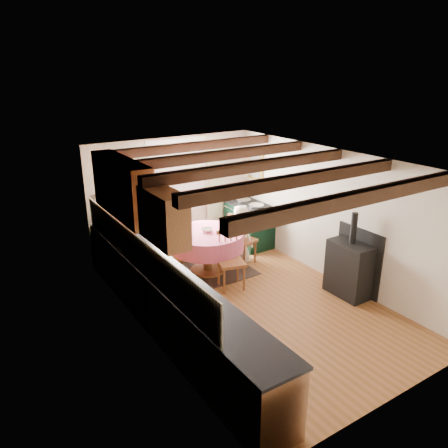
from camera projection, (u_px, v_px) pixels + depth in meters
floor at (250, 302)px, 7.32m from camera, size 3.60×5.50×0.00m
ceiling at (253, 160)px, 6.51m from camera, size 3.60×5.50×0.00m
wall_back at (173, 195)px, 9.09m from camera, size 3.60×0.00×2.40m
wall_front at (401, 313)px, 4.73m from camera, size 3.60×0.00×2.40m
wall_left at (145, 261)px, 6.00m from camera, size 0.00×5.50×2.40m
wall_right at (333, 216)px, 7.83m from camera, size 0.00×5.50×2.40m
beam_a at (357, 198)px, 4.95m from camera, size 3.60×0.16×0.16m
beam_b at (298, 180)px, 5.74m from camera, size 3.60×0.16×0.16m
beam_c at (253, 166)px, 6.54m from camera, size 3.60×0.16×0.16m
beam_d at (218, 156)px, 7.33m from camera, size 3.60×0.16×0.16m
beam_e at (189, 147)px, 8.12m from camera, size 3.60×0.16×0.16m
splash_left at (138, 253)px, 6.25m from camera, size 0.02×4.50×0.55m
splash_back at (128, 203)px, 8.57m from camera, size 1.40×0.02×0.55m
base_cabinet_left at (167, 304)px, 6.41m from camera, size 0.60×5.30×0.88m
base_cabinet_back at (134, 244)px, 8.58m from camera, size 1.30×0.60×0.88m
worktop_left at (167, 275)px, 6.26m from camera, size 0.64×5.30×0.04m
worktop_back at (132, 222)px, 8.40m from camera, size 1.30×0.64×0.04m
wall_cabinet_glass at (122, 187)px, 6.78m from camera, size 0.34×1.80×0.90m
wall_cabinet_solid at (163, 217)px, 5.61m from camera, size 0.34×0.90×0.70m
window_frame at (177, 176)px, 8.99m from camera, size 1.34×0.03×1.54m
window_pane at (177, 176)px, 9.00m from camera, size 1.20×0.01×1.40m
curtain_left at (142, 207)px, 8.66m from camera, size 0.35×0.10×2.10m
curtain_right at (215, 194)px, 9.53m from camera, size 0.35×0.10×2.10m
curtain_rod at (178, 147)px, 8.72m from camera, size 2.00×0.03×0.03m
wall_picture at (255, 165)px, 9.46m from camera, size 0.04×0.50×0.60m
wall_plate at (217, 166)px, 9.43m from camera, size 0.30×0.02×0.30m
rug at (208, 272)px, 8.39m from camera, size 1.63×1.27×0.01m
dining_table at (208, 253)px, 8.25m from camera, size 1.36×1.36×0.82m
chair_near at (231, 261)px, 7.64m from camera, size 0.56×0.57×1.05m
chair_left at (168, 257)px, 7.81m from camera, size 0.55×0.54×1.01m
chair_right at (243, 238)px, 8.61m from camera, size 0.58×0.56×1.06m
aga_range at (249, 224)px, 9.54m from camera, size 0.67×1.03×0.95m
cast_iron_stove at (351, 255)px, 7.33m from camera, size 0.44×0.74×1.48m
child_far at (185, 233)px, 8.73m from camera, size 0.49×0.39×1.16m
child_right at (241, 234)px, 8.67m from camera, size 0.41×0.60×1.18m
bowl_a at (185, 235)px, 7.91m from camera, size 0.32×0.32×0.06m
bowl_b at (207, 230)px, 8.12m from camera, size 0.29×0.29×0.07m
cup at (185, 228)px, 8.20m from camera, size 0.13×0.13×0.10m
canister_tall at (118, 218)px, 8.25m from camera, size 0.13×0.13×0.22m
canister_wide at (137, 215)px, 8.41m from camera, size 0.19×0.19×0.21m
canister_slim at (147, 210)px, 8.52m from camera, size 0.11×0.11×0.31m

